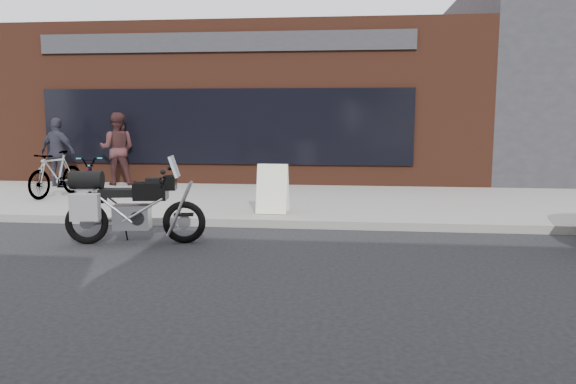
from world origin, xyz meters
name	(u,v)px	position (x,y,z in m)	size (l,w,h in m)	color
ground	(223,302)	(0.00, 0.00, 0.00)	(120.00, 120.00, 0.00)	black
near_sidewalk	(290,199)	(0.00, 7.00, 0.07)	(44.00, 6.00, 0.15)	gray
storefront	(255,107)	(-2.00, 13.98, 2.25)	(14.00, 10.07, 4.50)	#4E2619
motorcycle	(125,206)	(-2.14, 2.56, 0.60)	(2.21, 0.92, 1.40)	black
bicycle_front	(90,174)	(-4.89, 7.11, 0.59)	(0.58, 1.66, 0.87)	gray
bicycle_rear	(56,174)	(-5.33, 6.29, 0.67)	(0.49, 1.74, 1.04)	gray
sandwich_sign	(273,188)	(-0.11, 4.80, 0.62)	(0.60, 0.55, 0.94)	white
cafe_patron_left	(117,149)	(-4.80, 8.53, 1.11)	(0.94, 0.73, 1.93)	#442425
cafe_patron_right	(58,152)	(-6.20, 8.03, 1.05)	(1.05, 0.44, 1.79)	#333341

